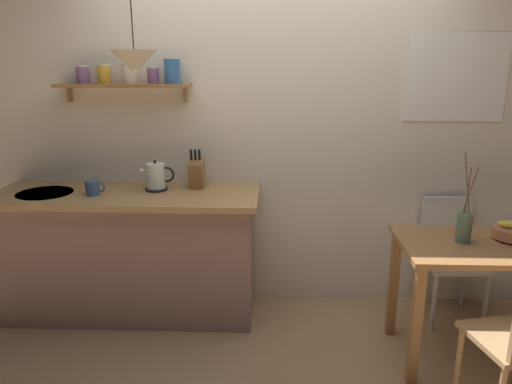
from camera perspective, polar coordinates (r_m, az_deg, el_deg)
name	(u,v)px	position (r m, az deg, el deg)	size (l,w,h in m)	color
ground_plane	(270,338)	(3.43, 1.58, -16.64)	(14.00, 14.00, 0.00)	#A87F56
back_wall	(300,124)	(3.59, 5.14, 7.87)	(6.80, 0.11, 2.70)	silver
kitchen_counter	(131,253)	(3.64, -14.37, -6.90)	(1.83, 0.63, 0.92)	gray
wall_shelf	(131,78)	(3.53, -14.38, 12.71)	(0.93, 0.20, 0.30)	#9E6B3D
dining_table	(483,265)	(3.24, 24.89, -7.69)	(0.99, 0.63, 0.77)	#9E6B3D
dining_chair_far	(450,251)	(3.80, 21.60, -6.42)	(0.43, 0.44, 0.84)	silver
twig_vase	(464,226)	(3.12, 23.04, -3.65)	(0.09, 0.09, 0.55)	#567056
electric_kettle	(156,177)	(3.47, -11.53, 1.72)	(0.24, 0.15, 0.21)	black
knife_block	(197,173)	(3.49, -6.90, 2.25)	(0.10, 0.18, 0.29)	#9E6B3D
coffee_mug_by_sink	(93,187)	(3.47, -18.45, 0.50)	(0.13, 0.09, 0.10)	#3D5B89
pendant_lamp	(134,62)	(3.20, -13.95, 14.52)	(0.29, 0.29, 0.69)	black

